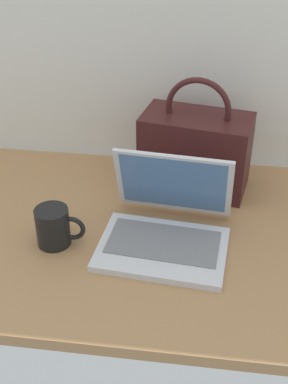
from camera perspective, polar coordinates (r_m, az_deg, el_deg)
name	(u,v)px	position (r m, az deg, el deg)	size (l,w,h in m)	color
desk	(123,234)	(1.33, -2.38, -4.71)	(1.60, 0.76, 0.03)	#A87A4C
laptop	(166,226)	(1.25, 2.53, -3.82)	(0.33, 0.31, 0.21)	silver
coffee_mug	(54,226)	(1.26, -10.11, -3.85)	(0.12, 0.08, 0.10)	black
handbag	(195,150)	(1.44, 5.83, 4.75)	(0.32, 0.21, 0.33)	#3F1919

